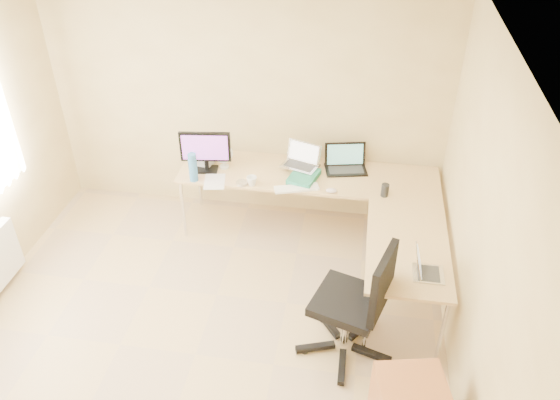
% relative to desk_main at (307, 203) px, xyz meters
% --- Properties ---
extents(floor, '(4.50, 4.50, 0.00)m').
position_rel_desk_main_xyz_m(floor, '(-0.72, -1.85, -0.36)').
color(floor, tan).
rests_on(floor, ground).
extents(ceiling, '(4.50, 4.50, 0.00)m').
position_rel_desk_main_xyz_m(ceiling, '(-0.72, -1.85, 2.24)').
color(ceiling, white).
rests_on(ceiling, ground).
extents(wall_back, '(4.50, 0.00, 4.50)m').
position_rel_desk_main_xyz_m(wall_back, '(-0.72, 0.40, 0.93)').
color(wall_back, '#D5BF85').
rests_on(wall_back, ground).
extents(wall_right, '(0.00, 4.50, 4.50)m').
position_rel_desk_main_xyz_m(wall_right, '(1.38, -1.85, 0.93)').
color(wall_right, '#D5BF85').
rests_on(wall_right, ground).
extents(desk_main, '(2.65, 0.70, 0.73)m').
position_rel_desk_main_xyz_m(desk_main, '(0.00, 0.00, 0.00)').
color(desk_main, tan).
rests_on(desk_main, ground).
extents(desk_return, '(0.70, 1.30, 0.73)m').
position_rel_desk_main_xyz_m(desk_return, '(0.98, -1.00, 0.00)').
color(desk_return, tan).
rests_on(desk_return, ground).
extents(monitor, '(0.53, 0.23, 0.44)m').
position_rel_desk_main_xyz_m(monitor, '(-1.05, -0.09, 0.59)').
color(monitor, black).
rests_on(monitor, desk_main).
extents(book_stack, '(0.33, 0.39, 0.06)m').
position_rel_desk_main_xyz_m(book_stack, '(-0.04, -0.11, 0.39)').
color(book_stack, '#207458').
rests_on(book_stack, desk_main).
extents(laptop_center, '(0.43, 0.38, 0.23)m').
position_rel_desk_main_xyz_m(laptop_center, '(-0.09, 0.04, 0.54)').
color(laptop_center, '#A9A9AA').
rests_on(laptop_center, desk_main).
extents(laptop_black, '(0.48, 0.39, 0.27)m').
position_rel_desk_main_xyz_m(laptop_black, '(0.37, 0.13, 0.50)').
color(laptop_black, black).
rests_on(laptop_black, desk_main).
extents(keyboard, '(0.45, 0.25, 0.02)m').
position_rel_desk_main_xyz_m(keyboard, '(-0.08, -0.30, 0.38)').
color(keyboard, white).
rests_on(keyboard, desk_main).
extents(mouse, '(0.13, 0.10, 0.04)m').
position_rel_desk_main_xyz_m(mouse, '(0.26, -0.30, 0.38)').
color(mouse, beige).
rests_on(mouse, desk_main).
extents(mug, '(0.13, 0.13, 0.10)m').
position_rel_desk_main_xyz_m(mug, '(-0.53, -0.30, 0.41)').
color(mug, white).
rests_on(mug, desk_main).
extents(cd_stack, '(0.14, 0.14, 0.03)m').
position_rel_desk_main_xyz_m(cd_stack, '(-0.63, -0.30, 0.38)').
color(cd_stack, silver).
rests_on(cd_stack, desk_main).
extents(water_bottle, '(0.11, 0.11, 0.30)m').
position_rel_desk_main_xyz_m(water_bottle, '(-1.12, -0.30, 0.52)').
color(water_bottle, teal).
rests_on(water_bottle, desk_main).
extents(papers, '(0.25, 0.32, 0.01)m').
position_rel_desk_main_xyz_m(papers, '(-0.91, -0.30, 0.37)').
color(papers, silver).
rests_on(papers, desk_main).
extents(white_box, '(0.25, 0.20, 0.08)m').
position_rel_desk_main_xyz_m(white_box, '(-1.13, 0.02, 0.41)').
color(white_box, silver).
rests_on(white_box, desk_main).
extents(desk_fan, '(0.22, 0.22, 0.27)m').
position_rel_desk_main_xyz_m(desk_fan, '(-0.88, -0.01, 0.50)').
color(desk_fan, silver).
rests_on(desk_fan, desk_main).
extents(black_cup, '(0.09, 0.09, 0.13)m').
position_rel_desk_main_xyz_m(black_cup, '(0.77, -0.28, 0.43)').
color(black_cup, black).
rests_on(black_cup, desk_main).
extents(laptop_return, '(0.29, 0.23, 0.19)m').
position_rel_desk_main_xyz_m(laptop_return, '(1.13, -1.35, 0.46)').
color(laptop_return, silver).
rests_on(laptop_return, desk_return).
extents(office_chair, '(0.85, 0.85, 1.13)m').
position_rel_desk_main_xyz_m(office_chair, '(0.51, -1.57, 0.14)').
color(office_chair, black).
rests_on(office_chair, ground).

